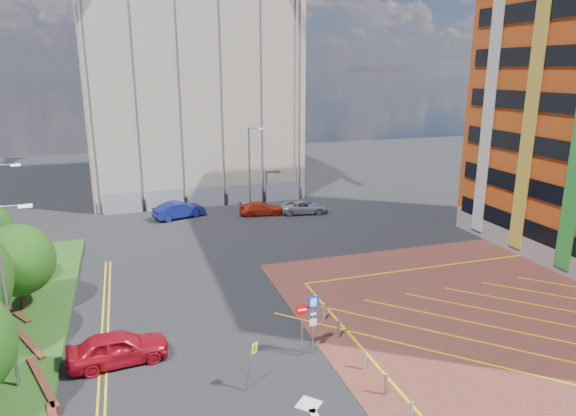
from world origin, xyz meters
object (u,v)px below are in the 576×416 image
sign_cluster (309,318)px  warning_sign (251,360)px  car_red_back (261,209)px  car_red_left (118,348)px  car_silver_back (304,207)px  lamp_left_near (6,291)px  tree_c (17,260)px  lamp_left_far (2,226)px  car_blue_back (179,210)px  lamp_back (250,165)px

sign_cluster → warning_sign: bearing=-150.0°
car_red_back → car_red_left: bearing=158.5°
warning_sign → car_silver_back: (11.51, 25.71, -0.81)m
warning_sign → car_red_back: size_ratio=0.54×
lamp_left_near → car_red_back: 29.27m
tree_c → warning_sign: bearing=-46.1°
lamp_left_far → car_red_back: bearing=35.6°
car_red_left → car_red_back: 25.92m
tree_c → lamp_left_near: size_ratio=0.61×
lamp_left_near → lamp_left_far: 10.20m
car_blue_back → car_red_back: car_blue_back is taller
lamp_left_far → warning_sign: 17.55m
warning_sign → car_silver_back: size_ratio=0.50×
tree_c → lamp_back: size_ratio=0.61×
car_red_back → car_silver_back: car_silver_back is taller
car_silver_back → tree_c: bearing=132.6°
car_red_back → car_silver_back: (4.04, -0.75, 0.02)m
lamp_back → car_silver_back: (4.44, -3.20, -3.74)m
tree_c → warning_sign: 15.25m
car_red_left → car_blue_back: car_red_left is taller
car_blue_back → car_silver_back: size_ratio=1.05×
tree_c → car_red_left: (5.07, -6.93, -2.41)m
lamp_left_near → warning_sign: (9.43, -2.92, -3.23)m
lamp_left_near → car_red_left: size_ratio=1.75×
lamp_left_far → car_red_left: size_ratio=1.75×
sign_cluster → car_red_left: bearing=166.6°
lamp_back → warning_sign: (-7.07, -28.92, -2.93)m
tree_c → lamp_left_far: size_ratio=0.61×
lamp_back → sign_cluster: size_ratio=2.50×
lamp_back → car_red_left: lamp_back is taller
tree_c → lamp_left_near: bearing=-82.3°
car_red_left → car_silver_back: 27.55m
lamp_left_near → sign_cluster: (12.72, -1.02, -2.71)m
lamp_left_near → car_silver_back: bearing=47.4°
lamp_left_near → lamp_left_far: size_ratio=1.00×
tree_c → lamp_back: (17.58, 18.00, 1.17)m
tree_c → warning_sign: size_ratio=2.18×
tree_c → lamp_left_near: 8.20m
lamp_back → car_silver_back: bearing=-35.8°
tree_c → car_blue_back: (10.47, 16.83, -2.42)m
lamp_back → warning_sign: 29.91m
lamp_left_near → car_silver_back: size_ratio=1.79×
lamp_back → car_silver_back: lamp_back is taller
lamp_left_far → car_blue_back: 19.10m
lamp_left_near → tree_c: bearing=97.7°
lamp_left_far → car_red_back: size_ratio=1.92×
warning_sign → car_red_left: warning_sign is taller
car_silver_back → lamp_left_far: bearing=127.8°
warning_sign → car_blue_back: 27.76m
car_red_left → car_red_back: size_ratio=1.10×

